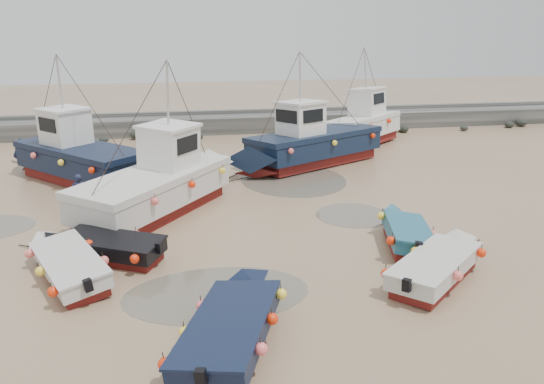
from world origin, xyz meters
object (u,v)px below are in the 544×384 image
(dinghy_2, at_px, (404,229))
(cabin_boat_1, at_px, (163,181))
(dinghy_0, at_px, (68,260))
(dinghy_3, at_px, (440,262))
(dinghy_4, at_px, (103,244))
(cabin_boat_0, at_px, (73,155))
(person, at_px, (82,213))
(cabin_boat_2, at_px, (307,143))
(cabin_boat_3, at_px, (368,123))
(dinghy_1, at_px, (235,322))

(dinghy_2, height_order, cabin_boat_1, cabin_boat_1)
(dinghy_0, relative_size, dinghy_3, 1.16)
(dinghy_4, distance_m, cabin_boat_0, 10.65)
(dinghy_2, height_order, dinghy_3, same)
(dinghy_2, bearing_deg, person, 168.99)
(dinghy_4, relative_size, cabin_boat_2, 0.51)
(dinghy_0, relative_size, cabin_boat_2, 0.57)
(dinghy_0, height_order, cabin_boat_1, cabin_boat_1)
(dinghy_2, distance_m, person, 13.22)
(cabin_boat_0, relative_size, person, 5.23)
(cabin_boat_0, relative_size, cabin_boat_1, 0.93)
(dinghy_3, height_order, cabin_boat_1, cabin_boat_1)
(cabin_boat_1, xyz_separation_m, person, (-3.46, 0.33, -1.31))
(dinghy_2, relative_size, cabin_boat_2, 0.50)
(dinghy_4, height_order, cabin_boat_3, cabin_boat_3)
(dinghy_1, bearing_deg, cabin_boat_2, 91.56)
(dinghy_4, xyz_separation_m, cabin_boat_2, (9.80, 10.92, 0.75))
(dinghy_0, xyz_separation_m, cabin_boat_0, (-1.62, 11.42, 0.77))
(dinghy_3, xyz_separation_m, dinghy_4, (-10.43, 3.41, 0.01))
(dinghy_1, distance_m, dinghy_4, 6.82)
(cabin_boat_1, bearing_deg, dinghy_3, -7.31)
(dinghy_3, distance_m, cabin_boat_2, 14.36)
(dinghy_0, relative_size, cabin_boat_3, 0.77)
(cabin_boat_3, xyz_separation_m, person, (-16.74, -11.10, -1.37))
(dinghy_3, distance_m, cabin_boat_0, 18.90)
(dinghy_1, xyz_separation_m, dinghy_3, (6.64, 2.27, 0.00))
(cabin_boat_1, height_order, cabin_boat_3, same)
(dinghy_4, distance_m, cabin_boat_3, 22.20)
(dinghy_4, bearing_deg, person, 44.69)
(dinghy_2, height_order, dinghy_4, same)
(dinghy_0, relative_size, dinghy_2, 1.15)
(dinghy_4, xyz_separation_m, cabin_boat_0, (-2.54, 10.32, 0.76))
(dinghy_1, height_order, cabin_boat_3, cabin_boat_3)
(cabin_boat_0, bearing_deg, dinghy_4, -118.91)
(person, bearing_deg, dinghy_4, 99.24)
(person, bearing_deg, dinghy_0, 87.99)
(cabin_boat_1, height_order, person, cabin_boat_1)
(dinghy_3, xyz_separation_m, cabin_boat_2, (-0.62, 14.33, 0.76))
(cabin_boat_2, bearing_deg, cabin_boat_0, 64.52)
(dinghy_0, bearing_deg, cabin_boat_2, 24.31)
(dinghy_1, relative_size, dinghy_4, 1.17)
(dinghy_2, xyz_separation_m, dinghy_3, (-0.04, -2.79, -0.02))
(cabin_boat_1, relative_size, cabin_boat_2, 0.91)
(dinghy_0, bearing_deg, dinghy_2, -21.52)
(cabin_boat_2, bearing_deg, dinghy_4, 109.82)
(cabin_boat_2, bearing_deg, cabin_boat_3, -74.72)
(dinghy_3, relative_size, dinghy_4, 0.98)
(dinghy_3, bearing_deg, cabin_boat_0, -177.60)
(dinghy_1, bearing_deg, dinghy_3, 40.34)
(dinghy_0, height_order, dinghy_3, same)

